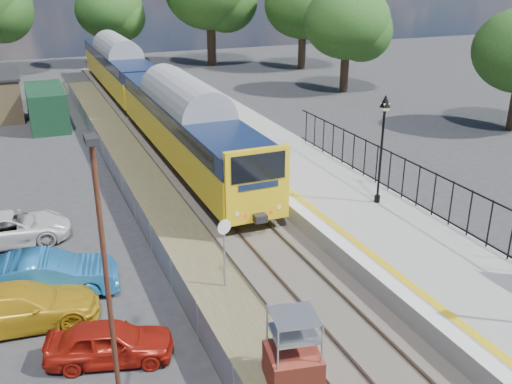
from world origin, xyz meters
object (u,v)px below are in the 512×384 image
victorian_lamp_north (383,124)px  car_red (110,342)px  speed_sign (224,243)px  car_blue (46,276)px  carpark_lamp (106,273)px  train (144,87)px  car_white (10,228)px  car_yellow (20,306)px  brick_plinth (293,351)px

victorian_lamp_north → car_red: victorian_lamp_north is taller
speed_sign → car_red: speed_sign is taller
car_blue → carpark_lamp: bearing=-162.4°
victorian_lamp_north → train: size_ratio=0.11×
victorian_lamp_north → car_white: victorian_lamp_north is taller
speed_sign → car_white: size_ratio=0.56×
carpark_lamp → car_white: bearing=101.5°
car_red → train: bearing=0.9°
carpark_lamp → car_yellow: 6.46m
speed_sign → car_red: (-4.24, -2.39, -1.13)m
brick_plinth → speed_sign: bearing=90.0°
speed_sign → car_yellow: speed_sign is taller
victorian_lamp_north → car_red: 13.56m
speed_sign → car_blue: size_ratio=0.56×
car_blue → speed_sign: bearing=-100.5°
victorian_lamp_north → car_blue: (-13.42, -0.88, -3.54)m
car_yellow → car_white: size_ratio=1.02×
train → speed_sign: size_ratio=15.93×
car_yellow → car_white: (-0.20, 6.11, -0.04)m
brick_plinth → speed_sign: speed_sign is taller
train → speed_sign: train is taller
victorian_lamp_north → car_blue: victorian_lamp_north is taller
car_red → car_yellow: size_ratio=0.75×
train → brick_plinth: bearing=-95.0°
train → carpark_lamp: size_ratio=5.72×
car_white → victorian_lamp_north: bearing=-102.1°
train → car_blue: bearing=-110.5°
victorian_lamp_north → car_yellow: bearing=-170.8°
victorian_lamp_north → train: bearing=104.2°
brick_plinth → train: bearing=85.0°
car_red → carpark_lamp: bearing=-167.7°
train → victorian_lamp_north: bearing=-75.8°
train → brick_plinth: size_ratio=18.97×
brick_plinth → car_red: bearing=146.3°
brick_plinth → carpark_lamp: size_ratio=0.30×
victorian_lamp_north → train: 21.64m
train → car_white: train is taller
victorian_lamp_north → car_white: size_ratio=1.01×
speed_sign → carpark_lamp: bearing=-146.0°
victorian_lamp_north → speed_sign: 8.63m
carpark_lamp → car_blue: 7.42m
victorian_lamp_north → brick_plinth: bearing=-134.8°
car_blue → car_white: bearing=19.2°
speed_sign → car_blue: speed_sign is taller
brick_plinth → speed_sign: (-0.00, 5.22, 0.68)m
car_yellow → brick_plinth: bearing=-125.5°
car_white → brick_plinth: bearing=-147.6°
car_white → train: bearing=-25.5°
train → brick_plinth: (-2.50, -28.74, -1.31)m
victorian_lamp_north → car_blue: 13.91m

